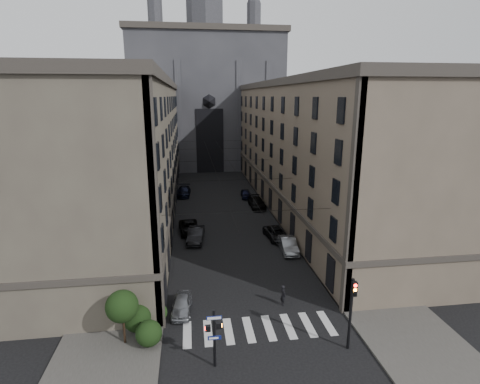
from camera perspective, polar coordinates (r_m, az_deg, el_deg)
name	(u,v)px	position (r m, az deg, el deg)	size (l,w,h in m)	color
ground	(274,377)	(25.59, 5.18, -26.32)	(260.00, 260.00, 0.00)	black
sidewalk_left	(152,210)	(57.58, -13.31, -2.72)	(7.00, 80.00, 0.15)	#383533
sidewalk_right	(288,205)	(59.27, 7.34, -1.96)	(7.00, 80.00, 0.15)	#383533
zebra_crossing	(259,328)	(29.46, 2.88, -20.06)	(11.00, 3.20, 0.01)	beige
building_left	(127,149)	(56.01, -16.87, 6.29)	(13.60, 60.60, 18.85)	#4D453B
building_right	(309,146)	(58.21, 10.45, 6.96)	(13.60, 60.60, 18.85)	brown
gothic_tower	(206,91)	(93.91, -5.15, 15.07)	(35.00, 23.00, 58.00)	#2D2D33
pedestrian_signal_left	(214,334)	(24.92, -3.97, -20.79)	(1.02, 0.38, 4.00)	black
traffic_light_right	(352,306)	(26.75, 16.65, -16.27)	(0.34, 0.50, 5.20)	black
shrub_cluster	(136,316)	(28.39, -15.55, -17.76)	(3.90, 4.40, 3.90)	black
tram_wires	(221,162)	(55.47, -2.89, 4.63)	(14.00, 60.00, 0.43)	black
car_left_near	(182,305)	(31.27, -8.87, -16.61)	(1.51, 3.76, 1.28)	gray
car_left_midnear	(196,235)	(44.64, -6.74, -6.49)	(1.72, 4.94, 1.63)	black
car_left_midfar	(189,227)	(47.53, -7.72, -5.33)	(2.35, 5.11, 1.42)	black
car_left_far	(184,191)	(64.91, -8.58, 0.09)	(2.19, 5.38, 1.56)	black
car_right_near	(288,245)	(41.93, 7.37, -8.00)	(1.62, 4.64, 1.53)	gray
car_right_midnear	(276,234)	(45.34, 5.56, -6.32)	(2.21, 4.80, 1.33)	black
car_right_midfar	(257,203)	(57.37, 2.60, -1.69)	(2.14, 5.25, 1.52)	black
car_right_far	(246,194)	(62.97, 0.91, -0.28)	(1.62, 4.02, 1.37)	black
pedestrian	(283,295)	(31.98, 6.58, -15.31)	(0.63, 0.41, 1.73)	black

